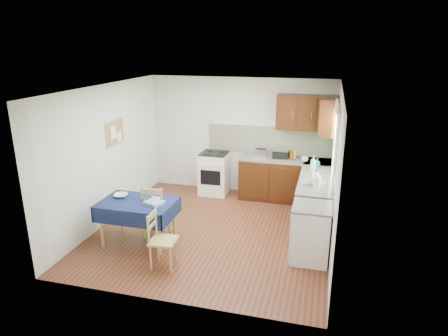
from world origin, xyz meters
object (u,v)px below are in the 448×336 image
(chair_far, at_px, (155,210))
(kettle, at_px, (316,181))
(toaster, at_px, (261,153))
(dish_rack, at_px, (313,181))
(sandwich_press, at_px, (281,153))
(chair_near, at_px, (161,238))
(dining_table, at_px, (138,207))

(chair_far, bearing_deg, kettle, -170.80)
(toaster, xyz_separation_m, dish_rack, (1.14, -1.32, -0.07))
(chair_far, distance_m, dish_rack, 2.74)
(sandwich_press, height_order, kettle, kettle)
(chair_near, height_order, toaster, toaster)
(toaster, relative_size, dish_rack, 0.64)
(chair_far, relative_size, chair_near, 1.10)
(dining_table, relative_size, chair_near, 1.41)
(chair_near, relative_size, dish_rack, 2.17)
(toaster, bearing_deg, chair_far, -146.06)
(toaster, relative_size, kettle, 0.97)
(toaster, relative_size, sandwich_press, 0.77)
(chair_near, xyz_separation_m, kettle, (2.14, 1.53, 0.57))
(chair_far, height_order, dish_rack, dish_rack)
(chair_near, relative_size, toaster, 3.40)
(sandwich_press, bearing_deg, chair_near, -122.57)
(toaster, height_order, sandwich_press, toaster)
(chair_far, relative_size, sandwich_press, 2.89)
(chair_far, bearing_deg, dish_rack, -166.11)
(sandwich_press, bearing_deg, dining_table, -137.15)
(chair_near, xyz_separation_m, dish_rack, (2.09, 1.74, 0.47))
(chair_near, height_order, dish_rack, dish_rack)
(kettle, bearing_deg, dish_rack, 102.85)
(dish_rack, height_order, kettle, kettle)
(chair_near, distance_m, kettle, 2.69)
(chair_near, xyz_separation_m, toaster, (0.94, 3.07, 0.54))
(chair_far, height_order, sandwich_press, sandwich_press)
(toaster, xyz_separation_m, kettle, (1.19, -1.54, 0.03))
(chair_far, bearing_deg, dining_table, 48.89)
(chair_near, height_order, sandwich_press, sandwich_press)
(chair_far, distance_m, sandwich_press, 2.97)
(dining_table, xyz_separation_m, chair_near, (0.64, -0.57, -0.17))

